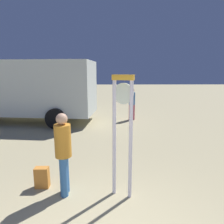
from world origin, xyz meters
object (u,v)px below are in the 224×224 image
(person_near_clock, at_px, (63,150))
(person_distant, at_px, (132,102))
(box_truck_near, at_px, (29,89))
(backpack, at_px, (42,177))
(standing_clock, at_px, (123,126))

(person_near_clock, xyz_separation_m, person_distant, (2.06, 6.41, -0.01))
(person_near_clock, xyz_separation_m, box_truck_near, (-3.02, 6.14, 0.69))
(backpack, xyz_separation_m, box_truck_near, (-2.48, 5.90, 1.40))
(box_truck_near, bearing_deg, person_distant, 3.01)
(backpack, bearing_deg, standing_clock, -9.82)
(person_distant, distance_m, box_truck_near, 5.13)
(standing_clock, xyz_separation_m, person_near_clock, (-1.15, 0.05, -0.50))
(person_near_clock, bearing_deg, backpack, 155.75)
(standing_clock, relative_size, person_distant, 1.44)
(box_truck_near, bearing_deg, standing_clock, -56.09)
(standing_clock, distance_m, person_near_clock, 1.25)
(person_near_clock, distance_m, box_truck_near, 6.88)
(person_near_clock, relative_size, backpack, 3.70)
(person_near_clock, height_order, person_distant, person_near_clock)
(standing_clock, bearing_deg, person_distant, 81.94)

